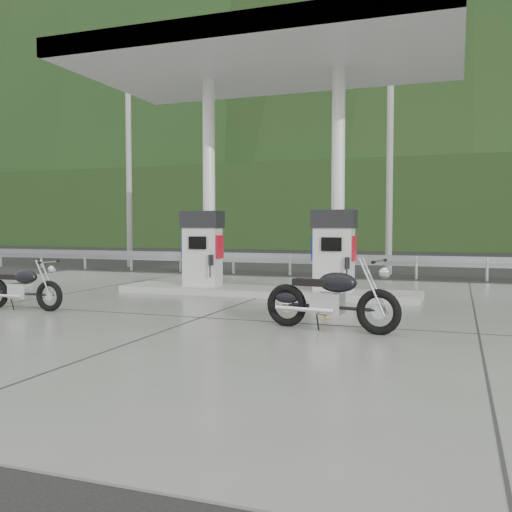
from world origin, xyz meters
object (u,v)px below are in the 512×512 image
(gas_pump_right, at_px, (334,251))
(motorcycle_left, at_px, (22,288))
(gas_pump_left, at_px, (202,249))
(duck, at_px, (324,310))
(motorcycle_right, at_px, (331,299))

(gas_pump_right, bearing_deg, motorcycle_left, -144.48)
(gas_pump_left, distance_m, gas_pump_right, 3.20)
(gas_pump_left, bearing_deg, duck, -39.25)
(gas_pump_left, xyz_separation_m, motorcycle_right, (3.97, -3.92, -0.57))
(gas_pump_left, bearing_deg, motorcycle_left, -118.66)
(motorcycle_right, relative_size, duck, 4.63)
(gas_pump_right, bearing_deg, motorcycle_right, -78.86)
(gas_pump_right, distance_m, motorcycle_right, 4.03)
(motorcycle_right, distance_m, duck, 1.03)
(motorcycle_left, bearing_deg, motorcycle_right, -1.01)
(motorcycle_right, bearing_deg, motorcycle_left, -172.41)
(motorcycle_left, xyz_separation_m, motorcycle_right, (6.02, -0.17, 0.07))
(motorcycle_right, height_order, duck, motorcycle_right)
(motorcycle_right, bearing_deg, duck, 117.76)
(gas_pump_right, bearing_deg, duck, -81.24)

